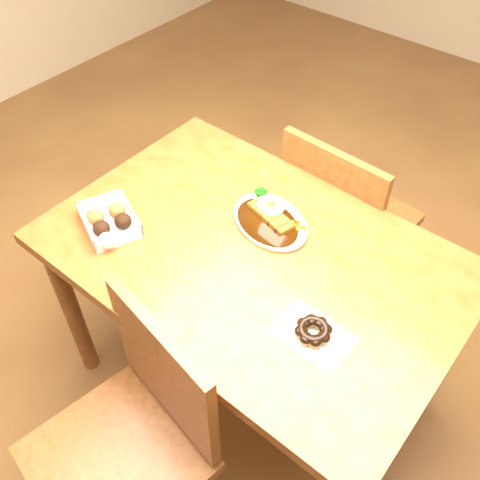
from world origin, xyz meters
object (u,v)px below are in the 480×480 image
Objects in this scene: katsu_curry_plate at (270,218)px; pon_de_ring at (313,331)px; table at (253,274)px; chair_near at (134,436)px; donut_box at (108,219)px; chair_far at (342,221)px.

katsu_curry_plate is 1.59× the size of pon_de_ring.
pon_de_ring is at bearing -23.80° from table.
katsu_curry_plate is 0.42m from pon_de_ring.
chair_near is 0.73m from katsu_curry_plate.
pon_de_ring is (0.70, 0.06, -0.01)m from donut_box.
table is 0.56m from chair_far.
chair_far is 0.50m from katsu_curry_plate.
chair_far is 2.79× the size of katsu_curry_plate.
chair_far is 4.42× the size of pon_de_ring.
table is 0.46m from donut_box.
chair_far is 0.89m from donut_box.
pon_de_ring is (0.27, 0.41, 0.29)m from chair_near.
katsu_curry_plate is at bearing 141.94° from pon_de_ring.
chair_near is (0.02, -0.54, -0.17)m from table.
chair_near reaches higher than pon_de_ring.
chair_near is 2.79× the size of katsu_curry_plate.
donut_box is at bearing -138.55° from katsu_curry_plate.
table is at bearing 91.24° from chair_far.
katsu_curry_plate is 0.49m from donut_box.
chair_far is 0.78m from pon_de_ring.
chair_far is at bearing 89.02° from table.
table is 6.10× the size of pon_de_ring.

